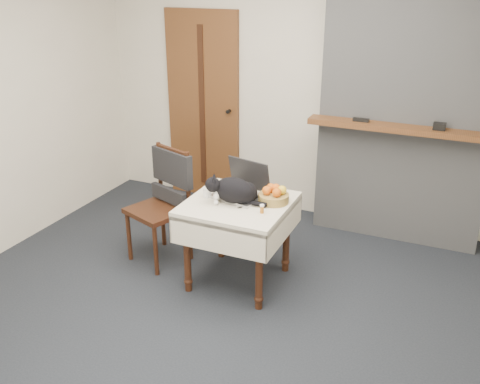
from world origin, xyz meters
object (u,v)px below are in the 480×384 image
at_px(cat, 235,191).
at_px(fruit_basket, 274,196).
at_px(door, 203,107).
at_px(cream_jar, 207,192).
at_px(laptop, 242,187).
at_px(pill_bottle, 262,209).
at_px(chair, 166,189).
at_px(side_table, 238,215).

distance_m(cat, fruit_basket, 0.30).
height_order(door, cream_jar, door).
relative_size(door, laptop, 4.57).
xyz_separation_m(door, cream_jar, (0.82, -1.52, -0.26)).
height_order(cream_jar, pill_bottle, cream_jar).
relative_size(door, chair, 2.03).
height_order(laptop, chair, chair).
xyz_separation_m(cream_jar, pill_bottle, (0.51, -0.11, -0.00)).
xyz_separation_m(cat, pill_bottle, (0.26, -0.09, -0.06)).
distance_m(door, chair, 1.47).
distance_m(door, laptop, 1.76).
bearing_deg(cream_jar, fruit_basket, 12.75).
bearing_deg(pill_bottle, chair, 165.54).
xyz_separation_m(pill_bottle, fruit_basket, (0.01, 0.22, 0.02)).
height_order(door, pill_bottle, door).
relative_size(laptop, fruit_basket, 1.86).
distance_m(cat, cream_jar, 0.26).
bearing_deg(laptop, chair, -167.53).
bearing_deg(side_table, door, 125.69).
height_order(door, side_table, door).
relative_size(side_table, cat, 1.60).
distance_m(cat, pill_bottle, 0.28).
relative_size(cat, cream_jar, 6.24).
bearing_deg(side_table, laptop, 99.72).
height_order(cream_jar, chair, chair).
xyz_separation_m(laptop, chair, (-0.71, 0.01, -0.14)).
height_order(pill_bottle, fruit_basket, fruit_basket).
relative_size(side_table, pill_bottle, 11.65).
bearing_deg(chair, cat, 7.19).
xyz_separation_m(laptop, cat, (0.01, -0.16, 0.03)).
bearing_deg(cat, chair, 143.20).
xyz_separation_m(door, laptop, (1.06, -1.39, -0.23)).
distance_m(laptop, cream_jar, 0.28).
relative_size(side_table, fruit_basket, 3.31).
bearing_deg(side_table, cat, -118.39).
bearing_deg(laptop, door, 140.53).
height_order(side_table, fruit_basket, fruit_basket).
relative_size(side_table, cream_jar, 9.97).
bearing_deg(cat, door, 100.75).
bearing_deg(chair, pill_bottle, 5.51).
bearing_deg(side_table, cream_jar, -177.91).
bearing_deg(fruit_basket, side_table, -156.91).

